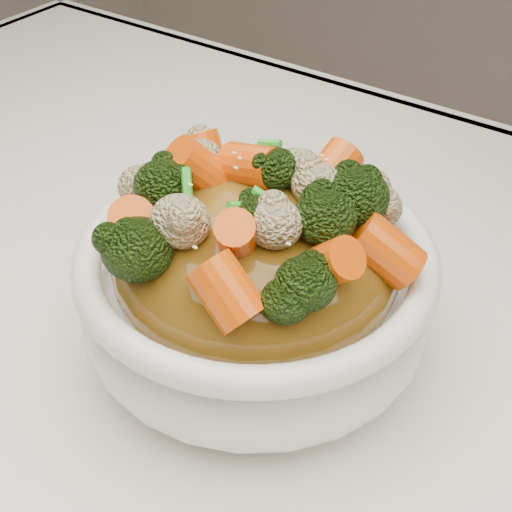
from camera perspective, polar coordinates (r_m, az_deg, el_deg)
The scene contains 8 objects.
tablecloth at distance 0.51m, azimuth -2.04°, elevation -8.18°, with size 1.20×0.80×0.04m, color white.
bowl at distance 0.46m, azimuth -0.00°, elevation -3.26°, with size 0.22×0.22×0.09m, color white, non-canonical shape.
sauce_base at distance 0.44m, azimuth -0.00°, elevation -0.31°, with size 0.18×0.18×0.10m, color brown.
carrots at distance 0.40m, azimuth -0.00°, elevation 6.80°, with size 0.18×0.18×0.05m, color #DC4F07, non-canonical shape.
broccoli at distance 0.41m, azimuth -0.00°, elevation 6.67°, with size 0.18×0.18×0.05m, color black, non-canonical shape.
cauliflower at distance 0.41m, azimuth -0.00°, elevation 6.42°, with size 0.18×0.18×0.04m, color tan, non-canonical shape.
scallions at distance 0.40m, azimuth -0.00°, elevation 6.92°, with size 0.13×0.13×0.02m, color green, non-canonical shape.
sesame_seeds at distance 0.40m, azimuth -0.00°, elevation 6.92°, with size 0.16×0.16×0.01m, color beige, non-canonical shape.
Camera 1 is at (0.21, -0.28, 1.10)m, focal length 50.00 mm.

